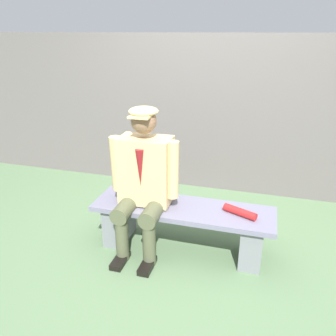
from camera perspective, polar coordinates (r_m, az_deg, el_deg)
ground_plane at (r=3.23m, az=2.32°, el=-13.09°), size 30.00×30.00×0.00m
bench at (r=3.08m, az=2.40°, el=-8.97°), size 1.58×0.46×0.42m
seated_man at (r=2.92m, az=-4.08°, el=-1.42°), size 0.61×0.61×1.29m
rolled_magazine at (r=2.92m, az=11.84°, el=-7.14°), size 0.29×0.18×0.07m
stadium_wall at (r=4.19m, az=7.41°, el=8.83°), size 12.00×0.24×1.83m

